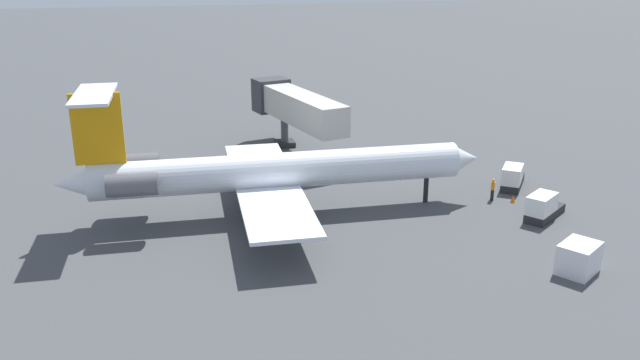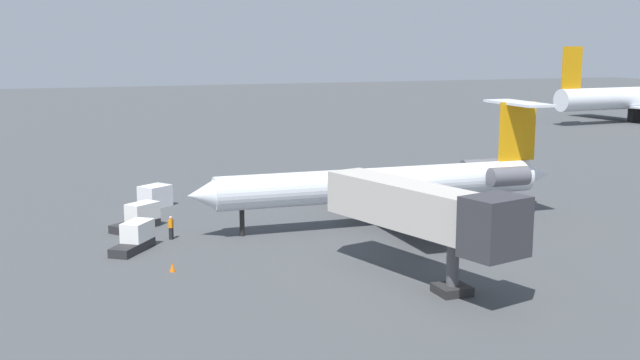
{
  "view_description": "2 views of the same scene",
  "coord_description": "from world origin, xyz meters",
  "px_view_note": "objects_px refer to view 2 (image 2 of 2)",
  "views": [
    {
      "loc": [
        -39.62,
        7.71,
        17.62
      ],
      "look_at": [
        1.96,
        -2.6,
        2.73
      ],
      "focal_mm": 36.87,
      "sensor_mm": 36.0,
      "label": 1
    },
    {
      "loc": [
        56.89,
        -25.69,
        13.85
      ],
      "look_at": [
        0.55,
        -3.98,
        3.31
      ],
      "focal_mm": 44.32,
      "sensor_mm": 36.0,
      "label": 2
    }
  ],
  "objects_px": {
    "baggage_tug_trailing": "(139,217)",
    "parked_airliner_west_end": "(636,98)",
    "traffic_cone_near": "(144,212)",
    "jet_bridge": "(429,212)",
    "traffic_cone_far": "(151,234)",
    "cargo_container_uld": "(155,196)",
    "baggage_tug_lead": "(135,238)",
    "ground_crew_marshaller": "(171,227)",
    "regional_jet": "(393,182)",
    "traffic_cone_mid": "(172,267)"
  },
  "relations": [
    {
      "from": "baggage_tug_trailing",
      "to": "parked_airliner_west_end",
      "type": "distance_m",
      "value": 106.29
    },
    {
      "from": "jet_bridge",
      "to": "baggage_tug_trailing",
      "type": "xyz_separation_m",
      "value": [
        -20.37,
        -13.44,
        -3.49
      ]
    },
    {
      "from": "jet_bridge",
      "to": "traffic_cone_mid",
      "type": "xyz_separation_m",
      "value": [
        -8.05,
        -13.27,
        -4.05
      ]
    },
    {
      "from": "jet_bridge",
      "to": "baggage_tug_lead",
      "type": "xyz_separation_m",
      "value": [
        -14.1,
        -14.63,
        -3.49
      ]
    },
    {
      "from": "regional_jet",
      "to": "parked_airliner_west_end",
      "type": "xyz_separation_m",
      "value": [
        -55.92,
        75.07,
        0.92
      ]
    },
    {
      "from": "jet_bridge",
      "to": "traffic_cone_mid",
      "type": "relative_size",
      "value": 26.42
    },
    {
      "from": "baggage_tug_lead",
      "to": "traffic_cone_mid",
      "type": "relative_size",
      "value": 7.36
    },
    {
      "from": "regional_jet",
      "to": "cargo_container_uld",
      "type": "distance_m",
      "value": 20.91
    },
    {
      "from": "baggage_tug_trailing",
      "to": "parked_airliner_west_end",
      "type": "height_order",
      "value": "parked_airliner_west_end"
    },
    {
      "from": "baggage_tug_lead",
      "to": "cargo_container_uld",
      "type": "distance_m",
      "value": 14.45
    },
    {
      "from": "regional_jet",
      "to": "parked_airliner_west_end",
      "type": "height_order",
      "value": "parked_airliner_west_end"
    },
    {
      "from": "traffic_cone_near",
      "to": "traffic_cone_far",
      "type": "distance_m",
      "value": 7.83
    },
    {
      "from": "regional_jet",
      "to": "baggage_tug_trailing",
      "type": "xyz_separation_m",
      "value": [
        -5.55,
        -18.47,
        -2.43
      ]
    },
    {
      "from": "ground_crew_marshaller",
      "to": "baggage_tug_trailing",
      "type": "distance_m",
      "value": 4.51
    },
    {
      "from": "traffic_cone_mid",
      "to": "traffic_cone_far",
      "type": "bearing_deg",
      "value": 179.03
    },
    {
      "from": "baggage_tug_lead",
      "to": "baggage_tug_trailing",
      "type": "bearing_deg",
      "value": 169.27
    },
    {
      "from": "baggage_tug_trailing",
      "to": "traffic_cone_far",
      "type": "bearing_deg",
      "value": 5.46
    },
    {
      "from": "traffic_cone_near",
      "to": "parked_airliner_west_end",
      "type": "distance_m",
      "value": 103.41
    },
    {
      "from": "parked_airliner_west_end",
      "to": "ground_crew_marshaller",
      "type": "bearing_deg",
      "value": -59.3
    },
    {
      "from": "cargo_container_uld",
      "to": "traffic_cone_near",
      "type": "xyz_separation_m",
      "value": [
        3.31,
        -1.48,
        -0.63
      ]
    },
    {
      "from": "baggage_tug_trailing",
      "to": "traffic_cone_near",
      "type": "xyz_separation_m",
      "value": [
        -4.4,
        0.99,
        -0.56
      ]
    },
    {
      "from": "parked_airliner_west_end",
      "to": "baggage_tug_lead",
      "type": "bearing_deg",
      "value": -59.12
    },
    {
      "from": "baggage_tug_lead",
      "to": "parked_airliner_west_end",
      "type": "xyz_separation_m",
      "value": [
        -56.64,
        94.73,
        3.36
      ]
    },
    {
      "from": "jet_bridge",
      "to": "ground_crew_marshaller",
      "type": "relative_size",
      "value": 8.6
    },
    {
      "from": "jet_bridge",
      "to": "traffic_cone_near",
      "type": "height_order",
      "value": "jet_bridge"
    },
    {
      "from": "cargo_container_uld",
      "to": "regional_jet",
      "type": "bearing_deg",
      "value": 50.35
    },
    {
      "from": "ground_crew_marshaller",
      "to": "traffic_cone_far",
      "type": "bearing_deg",
      "value": -122.19
    },
    {
      "from": "baggage_tug_lead",
      "to": "cargo_container_uld",
      "type": "relative_size",
      "value": 1.33
    },
    {
      "from": "jet_bridge",
      "to": "traffic_cone_mid",
      "type": "height_order",
      "value": "jet_bridge"
    },
    {
      "from": "baggage_tug_lead",
      "to": "cargo_container_uld",
      "type": "bearing_deg",
      "value": 165.33
    },
    {
      "from": "jet_bridge",
      "to": "traffic_cone_far",
      "type": "height_order",
      "value": "jet_bridge"
    },
    {
      "from": "traffic_cone_mid",
      "to": "jet_bridge",
      "type": "bearing_deg",
      "value": 58.76
    },
    {
      "from": "cargo_container_uld",
      "to": "traffic_cone_far",
      "type": "xyz_separation_m",
      "value": [
        11.11,
        -2.15,
        -0.63
      ]
    },
    {
      "from": "jet_bridge",
      "to": "baggage_tug_trailing",
      "type": "bearing_deg",
      "value": -146.58
    },
    {
      "from": "traffic_cone_far",
      "to": "parked_airliner_west_end",
      "type": "bearing_deg",
      "value": 119.98
    },
    {
      "from": "cargo_container_uld",
      "to": "jet_bridge",
      "type": "bearing_deg",
      "value": 21.34
    },
    {
      "from": "traffic_cone_mid",
      "to": "traffic_cone_far",
      "type": "xyz_separation_m",
      "value": [
        -8.92,
        0.15,
        0.0
      ]
    },
    {
      "from": "baggage_tug_trailing",
      "to": "jet_bridge",
      "type": "bearing_deg",
      "value": 33.42
    },
    {
      "from": "regional_jet",
      "to": "traffic_cone_mid",
      "type": "bearing_deg",
      "value": -69.68
    },
    {
      "from": "baggage_tug_trailing",
      "to": "traffic_cone_mid",
      "type": "xyz_separation_m",
      "value": [
        12.32,
        0.17,
        -0.56
      ]
    },
    {
      "from": "jet_bridge",
      "to": "cargo_container_uld",
      "type": "height_order",
      "value": "jet_bridge"
    },
    {
      "from": "baggage_tug_lead",
      "to": "traffic_cone_near",
      "type": "distance_m",
      "value": 10.9
    },
    {
      "from": "ground_crew_marshaller",
      "to": "traffic_cone_far",
      "type": "height_order",
      "value": "ground_crew_marshaller"
    },
    {
      "from": "regional_jet",
      "to": "traffic_cone_near",
      "type": "height_order",
      "value": "regional_jet"
    },
    {
      "from": "traffic_cone_mid",
      "to": "traffic_cone_far",
      "type": "distance_m",
      "value": 8.92
    },
    {
      "from": "regional_jet",
      "to": "jet_bridge",
      "type": "relative_size",
      "value": 2.06
    },
    {
      "from": "traffic_cone_far",
      "to": "ground_crew_marshaller",
      "type": "bearing_deg",
      "value": 57.81
    },
    {
      "from": "jet_bridge",
      "to": "traffic_cone_near",
      "type": "distance_m",
      "value": 28.02
    },
    {
      "from": "ground_crew_marshaller",
      "to": "baggage_tug_trailing",
      "type": "bearing_deg",
      "value": -159.07
    },
    {
      "from": "baggage_tug_lead",
      "to": "parked_airliner_west_end",
      "type": "bearing_deg",
      "value": 120.88
    }
  ]
}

